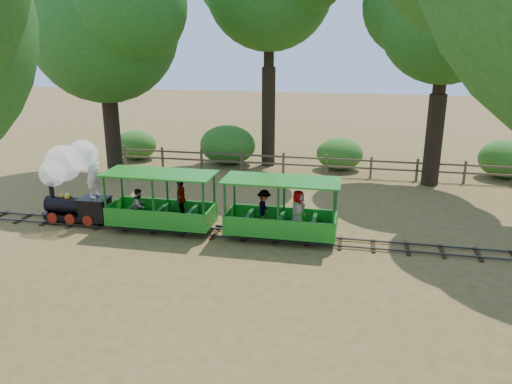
% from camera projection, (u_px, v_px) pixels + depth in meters
% --- Properties ---
extents(ground, '(90.00, 90.00, 0.00)m').
position_uv_depth(ground, '(276.00, 239.00, 15.75)').
color(ground, olive).
rests_on(ground, ground).
extents(track, '(22.00, 1.00, 0.10)m').
position_uv_depth(track, '(276.00, 237.00, 15.73)').
color(track, '#3F3D3A').
rests_on(track, ground).
extents(locomotive, '(2.57, 1.21, 2.95)m').
position_uv_depth(locomotive, '(71.00, 176.00, 16.70)').
color(locomotive, black).
rests_on(locomotive, ground).
extents(carriage_front, '(3.59, 1.47, 1.87)m').
position_uv_depth(carriage_front, '(162.00, 207.00, 16.26)').
color(carriage_front, '#1D821C').
rests_on(carriage_front, track).
extents(carriage_rear, '(3.59, 1.47, 1.87)m').
position_uv_depth(carriage_rear, '(280.00, 215.00, 15.50)').
color(carriage_rear, '#1D821C').
rests_on(carriage_rear, track).
extents(oak_nw, '(7.97, 7.01, 9.72)m').
position_uv_depth(oak_nw, '(103.00, 19.00, 21.08)').
color(oak_nw, '#2D2116').
rests_on(oak_nw, ground).
extents(oak_ne, '(6.63, 5.83, 9.55)m').
position_uv_depth(oak_ne, '(447.00, 10.00, 19.67)').
color(oak_ne, '#2D2116').
rests_on(oak_ne, ground).
extents(fence, '(18.10, 0.10, 1.00)m').
position_uv_depth(fence, '(305.00, 162.00, 23.07)').
color(fence, brown).
rests_on(fence, ground).
extents(shrub_west, '(2.22, 1.71, 1.54)m').
position_uv_depth(shrub_west, '(136.00, 145.00, 25.98)').
color(shrub_west, '#2D6B1E').
rests_on(shrub_west, ground).
extents(shrub_mid_w, '(2.82, 2.17, 1.95)m').
position_uv_depth(shrub_mid_w, '(228.00, 145.00, 24.95)').
color(shrub_mid_w, '#2D6B1E').
rests_on(shrub_mid_w, ground).
extents(shrub_mid_e, '(2.22, 1.71, 1.54)m').
position_uv_depth(shrub_mid_e, '(340.00, 154.00, 23.93)').
color(shrub_mid_e, '#2D6B1E').
rests_on(shrub_mid_e, ground).
extents(shrub_east, '(2.53, 1.95, 1.75)m').
position_uv_depth(shrub_east, '(507.00, 159.00, 22.45)').
color(shrub_east, '#2D6B1E').
rests_on(shrub_east, ground).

